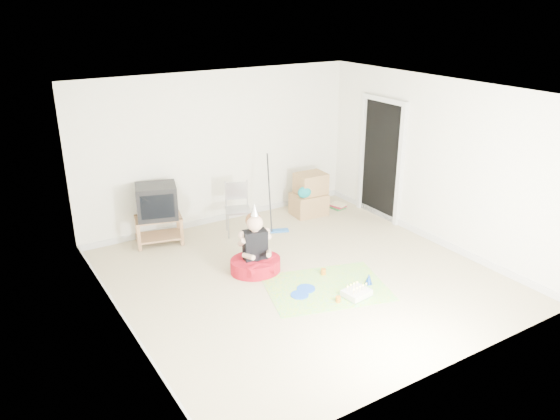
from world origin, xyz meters
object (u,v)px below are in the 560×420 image
tv_stand (159,228)px  folding_chair (238,210)px  cardboard_boxes (309,195)px  crt_tv (157,201)px  birthday_cake (357,294)px  seated_woman (255,257)px

tv_stand → folding_chair: bearing=-15.5°
folding_chair → cardboard_boxes: bearing=4.4°
folding_chair → cardboard_boxes: size_ratio=1.16×
crt_tv → birthday_cake: 3.45m
crt_tv → birthday_cake: bearing=-44.8°
tv_stand → seated_woman: (0.82, -1.66, -0.04)m
cardboard_boxes → seated_woman: bearing=-143.4°
tv_stand → seated_woman: size_ratio=0.77×
tv_stand → birthday_cake: 3.40m
seated_woman → birthday_cake: 1.55m
tv_stand → crt_tv: bearing=0.0°
crt_tv → seated_woman: bearing=-46.8°
tv_stand → folding_chair: size_ratio=0.91×
crt_tv → seated_woman: 1.92m
tv_stand → folding_chair: 1.30m
seated_woman → folding_chair: bearing=72.4°
folding_chair → birthday_cake: 2.69m
seated_woman → crt_tv: bearing=116.3°
cardboard_boxes → tv_stand: bearing=175.2°
crt_tv → seated_woman: seated_woman is taller
folding_chair → cardboard_boxes: (1.51, 0.12, -0.06)m
cardboard_boxes → birthday_cake: size_ratio=2.04×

